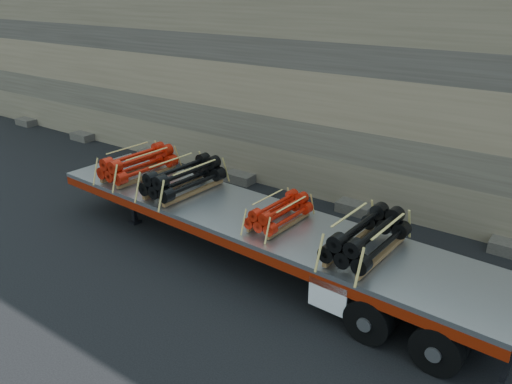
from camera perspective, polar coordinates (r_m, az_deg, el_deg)
ground at (r=15.04m, az=-3.54°, el=-6.66°), size 120.00×120.00×0.00m
rock_wall at (r=18.99m, az=8.75°, el=10.74°), size 44.00×3.00×7.00m
trailer at (r=14.23m, az=-0.40°, el=-5.20°), size 14.22×3.47×1.41m
bundle_front at (r=16.99m, az=-13.28°, el=3.13°), size 1.35×2.49×0.86m
bundle_midfront at (r=15.44m, az=-8.26°, el=1.57°), size 1.39×2.57×0.89m
bundle_midrear at (r=13.27m, az=2.68°, el=-2.39°), size 1.04×1.93×0.67m
bundle_rear at (r=12.08m, az=12.55°, el=-5.12°), size 1.34×2.48×0.86m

